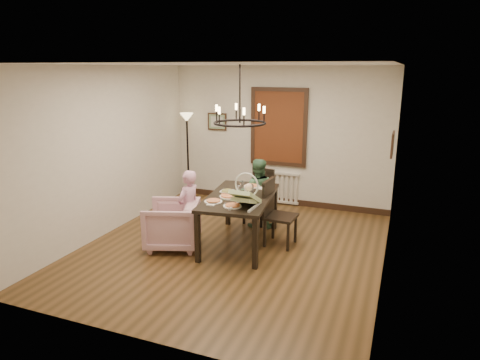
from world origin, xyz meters
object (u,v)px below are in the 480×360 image
Objects in this scene: elderly_woman at (189,215)px; chair_far at (258,197)px; dining_table at (240,201)px; drinking_glass at (239,190)px; chair_right at (281,213)px; armchair at (172,225)px; floor_lamp at (188,157)px; seated_man at (257,199)px; baby_bouncer at (245,195)px.

chair_far is at bearing 167.72° from elderly_woman.
elderly_woman is at bearing -162.75° from dining_table.
drinking_glass is (0.69, 0.41, 0.37)m from elderly_woman.
chair_far is 1.05m from chair_right.
armchair is 2.67m from floor_lamp.
floor_lamp is at bearing 59.16° from chair_right.
dining_table is 0.18m from drinking_glass.
baby_bouncer reaches higher than seated_man.
floor_lamp is at bearing 128.09° from dining_table.
chair_right is 1.05× the size of elderly_woman.
drinking_glass reaches higher than dining_table.
chair_far is at bearing -89.25° from seated_man.
dining_table is 0.84m from elderly_woman.
armchair is at bearing -67.80° from floor_lamp.
seated_man reaches higher than drinking_glass.
seated_man is at bearing 86.67° from drinking_glass.
baby_bouncer is (0.27, -1.33, 0.47)m from seated_man.
chair_far is at bearing 42.44° from chair_right.
dining_table is 1.72× the size of chair_right.
elderly_woman is (-1.35, -0.54, -0.03)m from chair_right.
baby_bouncer reaches higher than drinking_glass.
chair_far is 1.01m from drinking_glass.
dining_table is at bearing 98.25° from armchair.
floor_lamp is (-1.21, 2.27, 0.39)m from elderly_woman.
baby_bouncer is at bearing 96.13° from elderly_woman.
drinking_glass is at bearing -44.35° from floor_lamp.
armchair is 0.80× the size of elderly_woman.
floor_lamp is at bearing -44.70° from seated_man.
seated_man is (0.05, -0.18, 0.01)m from chair_far.
armchair is at bearing -159.83° from dining_table.
elderly_woman is 0.89m from drinking_glass.
floor_lamp is (-2.22, 2.42, -0.08)m from baby_bouncer.
armchair is at bearing 39.08° from seated_man.
elderly_woman is at bearing -106.24° from chair_far.
armchair is at bearing 117.11° from chair_right.
baby_bouncer is (1.01, -0.15, 0.47)m from elderly_woman.
baby_bouncer is at bearing -60.54° from drinking_glass.
floor_lamp is at bearing -176.73° from armchair.
drinking_glass is at bearing 135.39° from elderly_woman.
floor_lamp is (-0.99, 2.42, 0.53)m from armchair.
chair_far is 1.61m from baby_bouncer.
elderly_woman reaches higher than chair_far.
chair_right is 1.72m from armchair.
drinking_glass is at bearing -78.99° from chair_far.
chair_far is 0.55× the size of floor_lamp.
chair_right reaches higher than chair_far.
baby_bouncer is at bearing -47.49° from floor_lamp.
chair_far is 1.52m from elderly_woman.
chair_right is at bearing -34.10° from floor_lamp.
baby_bouncer is 3.76× the size of drinking_glass.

